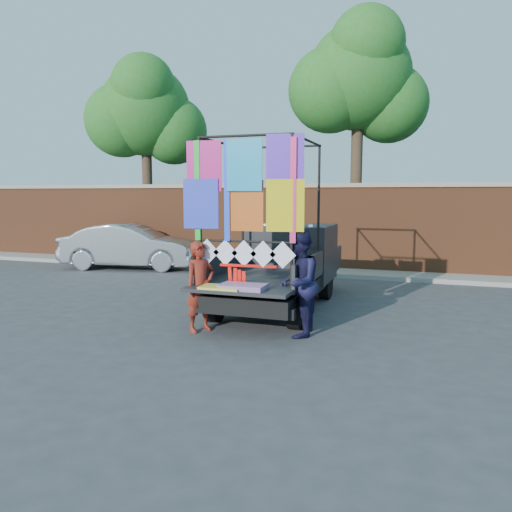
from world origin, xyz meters
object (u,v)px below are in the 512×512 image
(pickup_truck, at_px, (286,264))
(man, at_px, (298,283))
(sedan, at_px, (131,246))
(woman, at_px, (200,287))

(pickup_truck, height_order, man, pickup_truck)
(sedan, distance_m, woman, 7.70)
(woman, relative_size, man, 0.87)
(sedan, bearing_deg, man, -140.87)
(pickup_truck, xyz_separation_m, sedan, (-5.84, 3.09, -0.13))
(woman, distance_m, man, 1.64)
(woman, bearing_deg, pickup_truck, 15.54)
(pickup_truck, height_order, sedan, pickup_truck)
(woman, bearing_deg, man, -50.12)
(sedan, relative_size, man, 2.40)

